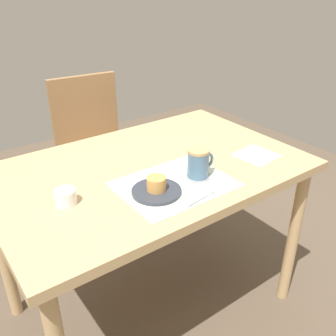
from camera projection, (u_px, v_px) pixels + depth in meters
The scene contains 11 objects.
ground_plane at pixel (153, 304), 1.79m from camera, with size 4.40×4.40×0.02m, color brown.
dining_table at pixel (150, 184), 1.48m from camera, with size 1.19×0.77×0.74m.
wooden_chair at pixel (95, 150), 2.15m from camera, with size 0.46×0.46×0.90m.
placemat at pixel (175, 184), 1.31m from camera, with size 0.39×0.30×0.00m, color silver.
pastry_plate at pixel (156, 191), 1.26m from camera, with size 0.17×0.17×0.01m, color #333842.
pastry at pixel (156, 184), 1.24m from camera, with size 0.06×0.06×0.05m, color tan.
coffee_coaster at pixel (198, 176), 1.35m from camera, with size 0.09×0.09×0.01m, color #99999E.
coffee_mug at pixel (199, 163), 1.33m from camera, with size 0.11×0.08×0.11m.
teaspoon at pixel (201, 198), 1.22m from camera, with size 0.01×0.01×0.13m, color silver.
paper_napkin at pixel (257, 155), 1.52m from camera, with size 0.15×0.15×0.00m, color silver.
sugar_bowl at pixel (65, 197), 1.20m from camera, with size 0.07×0.07×0.05m, color white.
Camera 1 is at (-0.70, -1.08, 1.41)m, focal length 40.00 mm.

